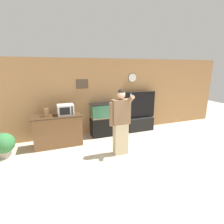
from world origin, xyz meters
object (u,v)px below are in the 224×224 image
at_px(aquarium_on_stand, 104,119).
at_px(tv_on_stand, 140,119).
at_px(microwave, 66,110).
at_px(knife_block, 46,112).
at_px(counter_island, 58,131).
at_px(potted_plant, 4,144).
at_px(person_standing, 121,121).

height_order(aquarium_on_stand, tv_on_stand, tv_on_stand).
xyz_separation_m(microwave, aquarium_on_stand, (1.29, 0.29, -0.53)).
bearing_deg(aquarium_on_stand, microwave, -167.29).
xyz_separation_m(microwave, knife_block, (-0.53, -0.01, -0.02)).
bearing_deg(microwave, counter_island, -174.48).
relative_size(counter_island, aquarium_on_stand, 1.24).
distance_m(counter_island, potted_plant, 1.41).
bearing_deg(aquarium_on_stand, counter_island, -168.46).
distance_m(microwave, person_standing, 1.73).
height_order(counter_island, tv_on_stand, tv_on_stand).
xyz_separation_m(tv_on_stand, person_standing, (-1.40, -1.46, 0.51)).
bearing_deg(aquarium_on_stand, potted_plant, -169.27).
relative_size(microwave, tv_on_stand, 0.32).
distance_m(microwave, knife_block, 0.53).
height_order(microwave, person_standing, person_standing).
bearing_deg(knife_block, aquarium_on_stand, 9.30).
distance_m(microwave, tv_on_stand, 2.78).
xyz_separation_m(aquarium_on_stand, person_standing, (-0.01, -1.45, 0.36)).
height_order(aquarium_on_stand, potted_plant, aquarium_on_stand).
bearing_deg(tv_on_stand, knife_block, -174.44).
relative_size(person_standing, potted_plant, 2.71).
distance_m(counter_island, tv_on_stand, 2.96).
xyz_separation_m(tv_on_stand, potted_plant, (-4.32, -0.57, -0.06)).
height_order(counter_island, potted_plant, counter_island).
bearing_deg(tv_on_stand, potted_plant, -172.49).
bearing_deg(counter_island, person_standing, -36.40).
bearing_deg(knife_block, tv_on_stand, 5.56).
relative_size(counter_island, person_standing, 0.79).
distance_m(microwave, aquarium_on_stand, 1.43).
xyz_separation_m(counter_island, knife_block, (-0.28, 0.02, 0.60)).
height_order(aquarium_on_stand, person_standing, person_standing).
height_order(microwave, aquarium_on_stand, microwave).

